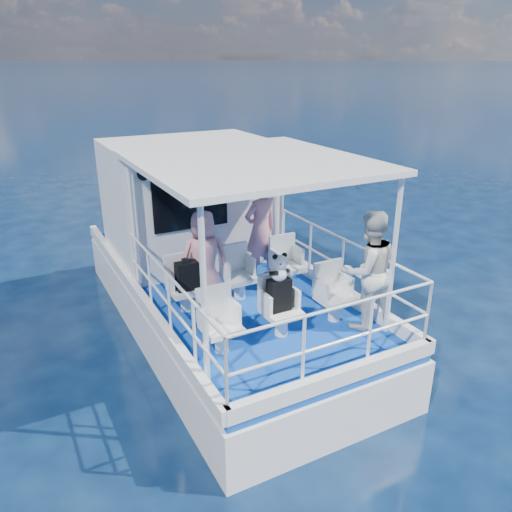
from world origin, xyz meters
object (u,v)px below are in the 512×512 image
Objects in this scene: passenger_port_fwd at (204,259)px; panda at (280,267)px; passenger_stbd_aft at (368,270)px; backpack_center at (279,295)px.

passenger_port_fwd is 4.01× the size of panda.
backpack_center is at bearing -9.40° from passenger_stbd_aft.
panda is at bearing -123.55° from backpack_center.
backpack_center is 1.22× the size of panda.
passenger_port_fwd is 1.44m from backpack_center.
passenger_port_fwd is 3.27× the size of backpack_center.
passenger_port_fwd reaches higher than backpack_center.
panda is (-1.23, 0.31, 0.17)m from passenger_stbd_aft.
panda is (-0.02, -0.03, 0.42)m from backpack_center.
panda is (0.51, -1.36, 0.28)m from passenger_port_fwd.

